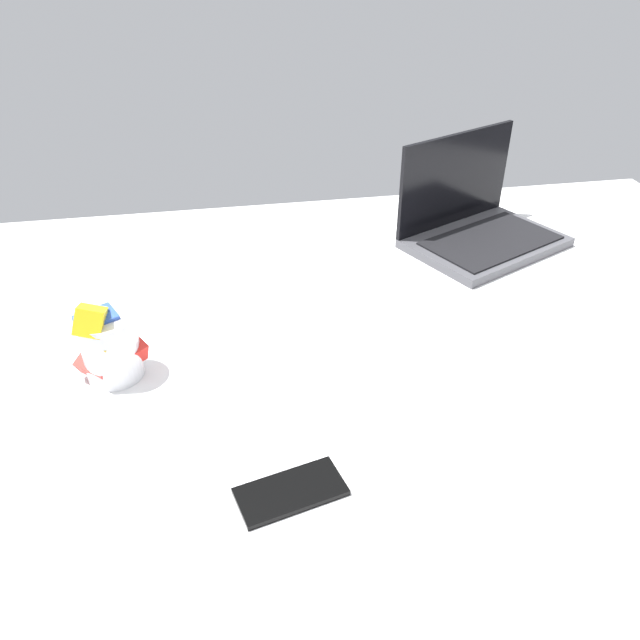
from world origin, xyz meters
TOP-DOWN VIEW (x-y plane):
  - bed_mattress at (0.00, 0.00)cm, footprint 180.00×140.00cm
  - laptop at (31.12, 40.06)cm, footprint 39.66×34.89cm
  - snack_cup at (-45.10, 4.20)cm, footprint 12.05×9.17cm
  - cell_phone at (-20.41, -25.40)cm, footprint 15.22×9.96cm

SIDE VIEW (x-z plane):
  - bed_mattress at x=0.00cm, z-range 0.00..18.00cm
  - cell_phone at x=-20.41cm, z-range 18.00..18.80cm
  - laptop at x=31.12cm, z-range 10.91..33.91cm
  - snack_cup at x=-45.10cm, z-range 16.65..31.55cm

